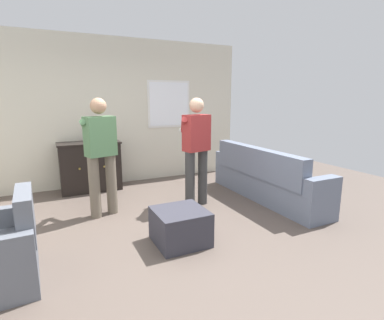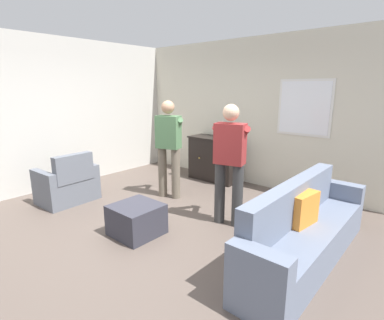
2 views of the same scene
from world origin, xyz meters
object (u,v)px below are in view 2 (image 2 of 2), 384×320
Objects in this scene: couch at (305,232)px; person_standing_left at (169,145)px; armchair at (68,185)px; ottoman at (137,219)px; sideboard_cabinet at (214,159)px; person_standing_right at (230,159)px; bottle_liquor_amber at (225,133)px; bottle_wine_green at (216,133)px.

person_standing_left is at bearing 170.12° from couch.
person_standing_left is (1.12, 1.29, 0.65)m from armchair.
ottoman is 1.61m from person_standing_left.
couch reaches higher than armchair.
person_standing_right reaches higher than sideboard_cabinet.
bottle_liquor_amber reaches higher than couch.
bottle_wine_green is at bearing 66.16° from armchair.
bottle_wine_green is 2.05m from person_standing_right.
bottle_wine_green reaches higher than sideboard_cabinet.
couch is at bearing 23.60° from ottoman.
bottle_wine_green reaches higher than couch.
ottoman is at bearing -80.97° from bottle_liquor_amber.
armchair is 0.54× the size of person_standing_right.
armchair is 0.84× the size of sideboard_cabinet.
couch is 8.89× the size of bottle_liquor_amber.
couch is 2.98m from bottle_liquor_amber.
armchair is 2.94m from bottle_wine_green.
armchair is 3.30× the size of bottle_liquor_amber.
person_standing_left is at bearing -89.86° from sideboard_cabinet.
person_standing_right is at bearing 55.38° from ottoman.
bottle_liquor_amber is at bearing 142.60° from couch.
bottle_liquor_amber is at bearing 126.69° from person_standing_right.
armchair is 3.03m from bottle_liquor_amber.
person_standing_left is at bearing 117.41° from ottoman.
armchair is at bearing -156.84° from person_standing_right.
bottle_wine_green is 0.16× the size of person_standing_left.
sideboard_cabinet is at bearing 104.39° from ottoman.
bottle_wine_green is at bearing 103.58° from ottoman.
couch is at bearing -34.48° from sideboard_cabinet.
person_standing_left is (-0.66, 1.27, 0.74)m from ottoman.
person_standing_right is (1.36, -1.54, -0.06)m from bottle_wine_green.
person_standing_right reaches higher than armchair.
sideboard_cabinet is at bearing 132.40° from person_standing_right.
couch is 4.17× the size of ottoman.
sideboard_cabinet reaches higher than couch.
ottoman is (0.41, -2.59, -0.81)m from bottle_liquor_amber.
couch is 2.26× the size of sideboard_cabinet.
couch is 9.28× the size of bottle_wine_green.
person_standing_left is at bearing -100.67° from bottle_liquor_amber.
bottle_liquor_amber reaches higher than bottle_wine_green.
person_standing_left reaches higher than armchair.
person_standing_right reaches higher than bottle_wine_green.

